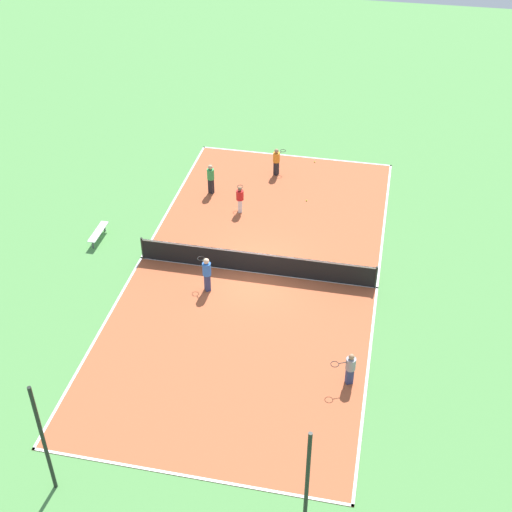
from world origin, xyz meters
name	(u,v)px	position (x,y,z in m)	size (l,w,h in m)	color
ground_plane	(256,273)	(0.00, 0.00, 0.00)	(80.00, 80.00, 0.00)	#518E47
court_surface	(256,272)	(0.00, 0.00, 0.01)	(10.53, 21.51, 0.02)	#B75633
tennis_net	(256,262)	(0.00, 0.00, 0.58)	(10.33, 0.10, 1.09)	black
bench	(98,232)	(7.60, -0.99, 0.39)	(0.36, 1.70, 0.45)	silver
player_coach_red	(240,198)	(1.75, -4.60, 0.80)	(0.52, 0.98, 1.39)	white
player_center_orange	(277,160)	(0.67, -8.53, 0.87)	(0.69, 0.99, 1.50)	black
player_near_blue	(207,272)	(1.75, 1.58, 0.95)	(0.83, 0.94, 1.62)	navy
player_baseline_gray	(350,367)	(-4.58, 5.67, 0.80)	(0.99, 0.69, 1.39)	navy
player_far_green	(211,177)	(3.57, -6.02, 0.92)	(0.46, 0.46, 1.59)	black
tennis_ball_midcourt	(315,162)	(-1.14, -10.23, 0.06)	(0.07, 0.07, 0.07)	#CCE033
tennis_ball_right_alley	(306,200)	(-1.29, -6.20, 0.06)	(0.07, 0.07, 0.07)	#CCE033
fence_post_back_left	(307,486)	(-3.89, 11.89, 2.22)	(0.12, 0.12, 4.44)	black
fence_post_back_right	(43,440)	(3.89, 11.89, 2.22)	(0.12, 0.12, 4.44)	black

